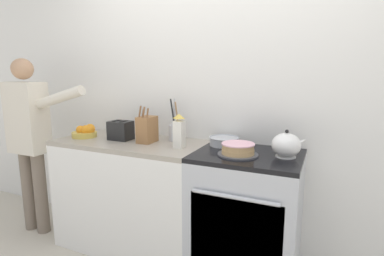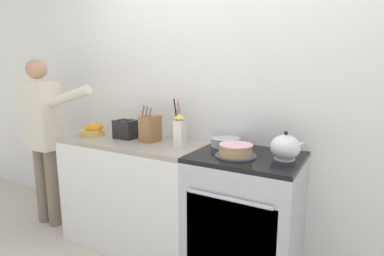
{
  "view_description": "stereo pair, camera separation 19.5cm",
  "coord_description": "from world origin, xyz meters",
  "px_view_note": "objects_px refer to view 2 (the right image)",
  "views": [
    {
      "loc": [
        0.76,
        -1.64,
        1.44
      ],
      "look_at": [
        -0.1,
        0.27,
        1.06
      ],
      "focal_mm": 28.0,
      "sensor_mm": 36.0,
      "label": 1
    },
    {
      "loc": [
        0.94,
        -1.55,
        1.44
      ],
      "look_at": [
        -0.1,
        0.27,
        1.06
      ],
      "focal_mm": 28.0,
      "sensor_mm": 36.0,
      "label": 2
    }
  ],
  "objects_px": {
    "stove_range": "(245,218)",
    "layer_cake": "(236,151)",
    "mixing_bowl": "(225,142)",
    "person_baker": "(43,129)",
    "tea_kettle": "(285,147)",
    "knife_block": "(150,129)",
    "utensil_crock": "(178,131)",
    "fruit_bowl": "(94,130)",
    "milk_carton": "(180,131)",
    "toaster": "(126,129)"
  },
  "relations": [
    {
      "from": "stove_range",
      "to": "layer_cake",
      "type": "bearing_deg",
      "value": -128.7
    },
    {
      "from": "mixing_bowl",
      "to": "person_baker",
      "type": "distance_m",
      "value": 1.72
    },
    {
      "from": "layer_cake",
      "to": "tea_kettle",
      "type": "height_order",
      "value": "tea_kettle"
    },
    {
      "from": "tea_kettle",
      "to": "person_baker",
      "type": "height_order",
      "value": "person_baker"
    },
    {
      "from": "layer_cake",
      "to": "knife_block",
      "type": "xyz_separation_m",
      "value": [
        -0.75,
        0.08,
        0.07
      ]
    },
    {
      "from": "person_baker",
      "to": "knife_block",
      "type": "bearing_deg",
      "value": 2.86
    },
    {
      "from": "tea_kettle",
      "to": "utensil_crock",
      "type": "distance_m",
      "value": 0.89
    },
    {
      "from": "knife_block",
      "to": "utensil_crock",
      "type": "xyz_separation_m",
      "value": [
        0.17,
        0.15,
        -0.03
      ]
    },
    {
      "from": "stove_range",
      "to": "person_baker",
      "type": "distance_m",
      "value": 1.98
    },
    {
      "from": "fruit_bowl",
      "to": "milk_carton",
      "type": "distance_m",
      "value": 0.9
    },
    {
      "from": "utensil_crock",
      "to": "toaster",
      "type": "relative_size",
      "value": 1.74
    },
    {
      "from": "mixing_bowl",
      "to": "fruit_bowl",
      "type": "distance_m",
      "value": 1.18
    },
    {
      "from": "stove_range",
      "to": "person_baker",
      "type": "relative_size",
      "value": 0.58
    },
    {
      "from": "mixing_bowl",
      "to": "person_baker",
      "type": "bearing_deg",
      "value": -169.08
    },
    {
      "from": "layer_cake",
      "to": "milk_carton",
      "type": "relative_size",
      "value": 1.08
    },
    {
      "from": "toaster",
      "to": "milk_carton",
      "type": "distance_m",
      "value": 0.56
    },
    {
      "from": "knife_block",
      "to": "person_baker",
      "type": "bearing_deg",
      "value": -170.77
    },
    {
      "from": "mixing_bowl",
      "to": "toaster",
      "type": "distance_m",
      "value": 0.85
    },
    {
      "from": "knife_block",
      "to": "milk_carton",
      "type": "xyz_separation_m",
      "value": [
        0.31,
        -0.05,
        0.01
      ]
    },
    {
      "from": "mixing_bowl",
      "to": "knife_block",
      "type": "relative_size",
      "value": 0.78
    },
    {
      "from": "fruit_bowl",
      "to": "toaster",
      "type": "bearing_deg",
      "value": 6.57
    },
    {
      "from": "layer_cake",
      "to": "milk_carton",
      "type": "xyz_separation_m",
      "value": [
        -0.45,
        0.02,
        0.08
      ]
    },
    {
      "from": "milk_carton",
      "to": "stove_range",
      "type": "bearing_deg",
      "value": 4.64
    },
    {
      "from": "knife_block",
      "to": "utensil_crock",
      "type": "height_order",
      "value": "utensil_crock"
    },
    {
      "from": "knife_block",
      "to": "toaster",
      "type": "bearing_deg",
      "value": -178.63
    },
    {
      "from": "tea_kettle",
      "to": "person_baker",
      "type": "xyz_separation_m",
      "value": [
        -2.16,
        -0.19,
        -0.05
      ]
    },
    {
      "from": "layer_cake",
      "to": "milk_carton",
      "type": "height_order",
      "value": "milk_carton"
    },
    {
      "from": "mixing_bowl",
      "to": "fruit_bowl",
      "type": "relative_size",
      "value": 1.1
    },
    {
      "from": "toaster",
      "to": "milk_carton",
      "type": "relative_size",
      "value": 0.78
    },
    {
      "from": "tea_kettle",
      "to": "toaster",
      "type": "height_order",
      "value": "tea_kettle"
    },
    {
      "from": "layer_cake",
      "to": "mixing_bowl",
      "type": "height_order",
      "value": "layer_cake"
    },
    {
      "from": "knife_block",
      "to": "person_baker",
      "type": "distance_m",
      "value": 1.13
    },
    {
      "from": "mixing_bowl",
      "to": "utensil_crock",
      "type": "bearing_deg",
      "value": -179.86
    },
    {
      "from": "tea_kettle",
      "to": "toaster",
      "type": "relative_size",
      "value": 1.17
    },
    {
      "from": "layer_cake",
      "to": "utensil_crock",
      "type": "height_order",
      "value": "utensil_crock"
    },
    {
      "from": "utensil_crock",
      "to": "toaster",
      "type": "bearing_deg",
      "value": -160.29
    },
    {
      "from": "utensil_crock",
      "to": "milk_carton",
      "type": "bearing_deg",
      "value": -55.71
    },
    {
      "from": "tea_kettle",
      "to": "milk_carton",
      "type": "xyz_separation_m",
      "value": [
        -0.74,
        -0.06,
        0.04
      ]
    },
    {
      "from": "tea_kettle",
      "to": "milk_carton",
      "type": "bearing_deg",
      "value": -175.33
    },
    {
      "from": "knife_block",
      "to": "fruit_bowl",
      "type": "height_order",
      "value": "knife_block"
    },
    {
      "from": "milk_carton",
      "to": "person_baker",
      "type": "bearing_deg",
      "value": -174.83
    },
    {
      "from": "stove_range",
      "to": "toaster",
      "type": "relative_size",
      "value": 4.69
    },
    {
      "from": "stove_range",
      "to": "tea_kettle",
      "type": "bearing_deg",
      "value": 4.74
    },
    {
      "from": "mixing_bowl",
      "to": "milk_carton",
      "type": "xyz_separation_m",
      "value": [
        -0.28,
        -0.2,
        0.08
      ]
    },
    {
      "from": "mixing_bowl",
      "to": "utensil_crock",
      "type": "relative_size",
      "value": 0.67
    },
    {
      "from": "stove_range",
      "to": "knife_block",
      "type": "xyz_separation_m",
      "value": [
        -0.8,
        0.01,
        0.56
      ]
    },
    {
      "from": "stove_range",
      "to": "layer_cake",
      "type": "height_order",
      "value": "layer_cake"
    },
    {
      "from": "stove_range",
      "to": "tea_kettle",
      "type": "height_order",
      "value": "tea_kettle"
    },
    {
      "from": "knife_block",
      "to": "milk_carton",
      "type": "bearing_deg",
      "value": -9.65
    },
    {
      "from": "mixing_bowl",
      "to": "toaster",
      "type": "height_order",
      "value": "toaster"
    }
  ]
}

